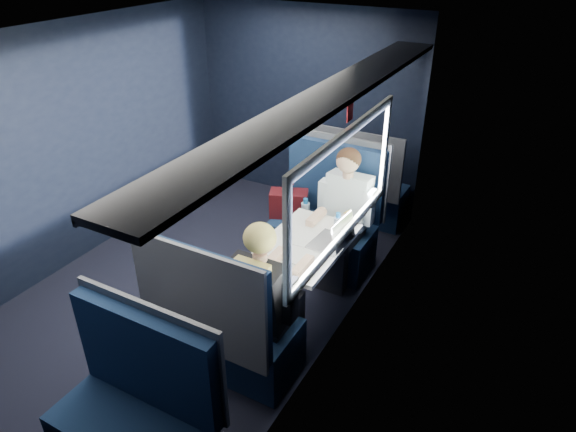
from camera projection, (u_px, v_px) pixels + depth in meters
The scene contains 13 objects.
ground at pixel (207, 280), 5.00m from camera, with size 2.80×4.20×0.01m, color black.
room_shell at pixel (196, 136), 4.27m from camera, with size 3.00×4.40×2.40m.
table at pixel (302, 250), 4.24m from camera, with size 0.62×1.00×0.74m.
seat_bay_near at pixel (323, 223), 5.11m from camera, with size 1.11×0.62×1.26m.
seat_bay_far at pixel (225, 329), 3.77m from camera, with size 1.04×0.62×1.26m.
seat_row_front at pixel (360, 189), 5.82m from camera, with size 1.04×0.51×1.16m.
seat_row_back at pixel (137, 421), 3.07m from camera, with size 1.04×0.51×1.16m.
man at pixel (343, 210), 4.72m from camera, with size 0.53×0.56×1.32m.
woman at pixel (265, 292), 3.64m from camera, with size 0.53×0.56×1.32m.
papers at pixel (306, 236), 4.28m from camera, with size 0.56×0.81×0.01m, color white.
laptop at pixel (336, 238), 4.13m from camera, with size 0.28×0.36×0.26m.
bottle_small at pixel (338, 227), 4.22m from camera, with size 0.07×0.07×0.23m.
cup at pixel (339, 225), 4.36m from camera, with size 0.07×0.07×0.09m, color white.
Camera 1 is at (2.64, -3.19, 2.98)m, focal length 32.00 mm.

